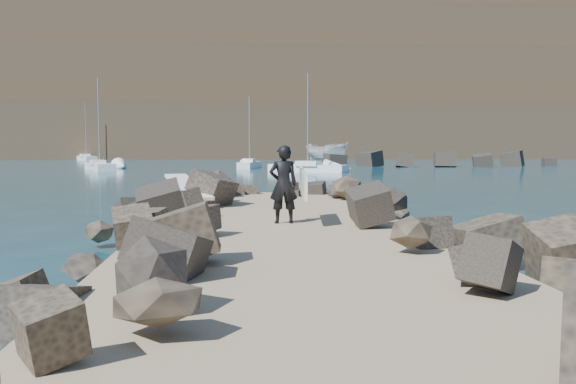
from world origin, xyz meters
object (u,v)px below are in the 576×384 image
(surfer_with_board, at_px, (286,184))
(sailboat_e, at_px, (86,158))
(boat_imported, at_px, (327,153))
(surfboard_resting, at_px, (188,191))

(surfer_with_board, height_order, sailboat_e, sailboat_e)
(boat_imported, distance_m, surfer_with_board, 67.40)
(surfer_with_board, distance_m, sailboat_e, 89.54)
(surfer_with_board, bearing_deg, surfboard_resting, 119.94)
(surfer_with_board, bearing_deg, sailboat_e, 105.88)
(surfboard_resting, xyz_separation_m, boat_imported, (12.74, 62.18, 0.29))
(sailboat_e, bearing_deg, surfboard_resting, -74.97)
(sailboat_e, bearing_deg, surfer_with_board, -74.12)
(surfboard_resting, bearing_deg, sailboat_e, 82.49)
(surfboard_resting, height_order, boat_imported, boat_imported)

